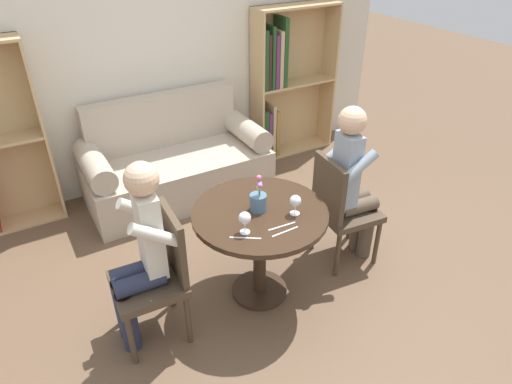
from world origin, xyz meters
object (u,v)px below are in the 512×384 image
(person_left, at_px, (140,255))
(person_right, at_px, (353,184))
(bookshelf_right, at_px, (282,85))
(chair_right, at_px, (340,206))
(couch, at_px, (176,165))
(wine_glass_right, at_px, (295,201))
(flower_vase, at_px, (259,200))
(wine_glass_left, at_px, (245,219))
(chair_left, at_px, (158,272))

(person_left, relative_size, person_right, 0.98)
(bookshelf_right, distance_m, chair_right, 1.96)
(couch, relative_size, person_right, 1.32)
(wine_glass_right, height_order, flower_vase, flower_vase)
(wine_glass_left, bearing_deg, flower_vase, 40.81)
(couch, bearing_deg, person_right, -62.98)
(person_right, bearing_deg, wine_glass_left, 105.19)
(flower_vase, bearing_deg, chair_left, -179.85)
(chair_right, distance_m, person_left, 1.52)
(wine_glass_right, bearing_deg, chair_right, 17.11)
(person_left, relative_size, wine_glass_left, 8.65)
(wine_glass_right, bearing_deg, couch, 96.02)
(chair_left, distance_m, person_left, 0.19)
(person_left, bearing_deg, person_right, 92.42)
(bookshelf_right, height_order, flower_vase, bookshelf_right)
(chair_right, bearing_deg, bookshelf_right, -13.58)
(couch, distance_m, wine_glass_left, 1.81)
(chair_left, xyz_separation_m, person_left, (-0.09, 0.01, 0.16))
(chair_left, distance_m, wine_glass_left, 0.63)
(couch, relative_size, flower_vase, 6.79)
(person_right, bearing_deg, chair_left, 95.66)
(couch, bearing_deg, chair_left, -114.52)
(chair_right, distance_m, wine_glass_right, 0.64)
(chair_right, relative_size, wine_glass_left, 6.21)
(bookshelf_right, bearing_deg, wine_glass_right, -120.64)
(person_left, height_order, flower_vase, person_left)
(chair_left, height_order, flower_vase, flower_vase)
(wine_glass_right, bearing_deg, flower_vase, 138.25)
(bookshelf_right, height_order, wine_glass_right, bookshelf_right)
(chair_right, height_order, wine_glass_left, chair_right)
(wine_glass_left, bearing_deg, wine_glass_right, 2.07)
(couch, bearing_deg, bookshelf_right, 11.30)
(wine_glass_left, bearing_deg, chair_left, 161.96)
(couch, bearing_deg, flower_vase, -89.83)
(person_left, bearing_deg, chair_left, 88.03)
(bookshelf_right, distance_m, wine_glass_left, 2.53)
(couch, height_order, person_right, person_right)
(wine_glass_left, distance_m, flower_vase, 0.26)
(couch, xyz_separation_m, person_right, (0.80, -1.57, 0.36))
(couch, relative_size, wine_glass_left, 11.65)
(chair_right, height_order, wine_glass_right, chair_right)
(chair_right, distance_m, wine_glass_left, 0.98)
(chair_left, bearing_deg, person_right, 92.68)
(wine_glass_left, height_order, wine_glass_right, wine_glass_left)
(chair_right, relative_size, flower_vase, 3.62)
(person_right, bearing_deg, couch, 32.95)
(couch, distance_m, person_right, 1.80)
(bookshelf_right, bearing_deg, wine_glass_left, -127.79)
(wine_glass_right, xyz_separation_m, flower_vase, (-0.18, 0.16, -0.02))
(person_right, distance_m, wine_glass_left, 1.02)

